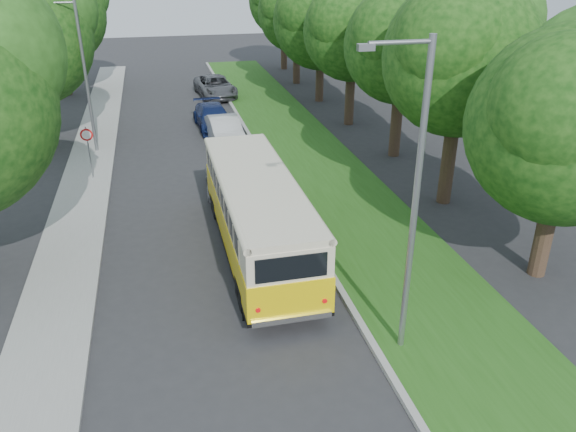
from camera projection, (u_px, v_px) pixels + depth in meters
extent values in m
plane|color=#2A2A2D|center=(226.00, 316.00, 16.18)|extent=(120.00, 120.00, 0.00)
cube|color=gray|center=(303.00, 226.00, 21.29)|extent=(0.20, 70.00, 0.15)
cube|color=#235215|center=(361.00, 220.00, 21.79)|extent=(4.50, 70.00, 0.13)
cube|color=gray|center=(70.00, 251.00, 19.54)|extent=(2.20, 70.00, 0.12)
cylinder|color=#332319|center=(546.00, 228.00, 17.58)|extent=(0.56, 0.56, 3.35)
sphere|color=#0D350C|center=(568.00, 126.00, 16.18)|extent=(5.85, 5.85, 5.85)
sphere|color=#0D350C|center=(564.00, 109.00, 15.04)|extent=(4.09, 4.09, 4.09)
cylinder|color=#332319|center=(449.00, 153.00, 22.62)|extent=(0.56, 0.56, 4.26)
sphere|color=#0D350C|center=(462.00, 58.00, 21.01)|extent=(5.98, 5.98, 5.98)
sphere|color=#0D350C|center=(483.00, 22.00, 21.24)|extent=(4.49, 4.49, 4.49)
sphere|color=#0D350C|center=(452.00, 41.00, 19.84)|extent=(4.19, 4.19, 4.19)
cylinder|color=#332319|center=(397.00, 118.00, 28.03)|extent=(0.56, 0.56, 3.95)
sphere|color=#0D350C|center=(403.00, 45.00, 26.52)|extent=(5.61, 5.61, 5.61)
sphere|color=#0D350C|center=(419.00, 18.00, 26.74)|extent=(4.21, 4.21, 4.21)
sphere|color=#0D350C|center=(393.00, 32.00, 25.43)|extent=(3.92, 3.92, 3.92)
cylinder|color=#332319|center=(350.00, 92.00, 33.24)|extent=(0.56, 0.56, 3.86)
sphere|color=#0D350C|center=(353.00, 31.00, 31.75)|extent=(5.64, 5.64, 5.64)
sphere|color=#0D350C|center=(367.00, 9.00, 31.97)|extent=(4.23, 4.23, 4.23)
sphere|color=#0D350C|center=(343.00, 20.00, 30.65)|extent=(3.95, 3.95, 3.95)
cylinder|color=#332319|center=(320.00, 75.00, 38.56)|extent=(0.56, 0.56, 3.58)
sphere|color=#0D350C|center=(321.00, 21.00, 37.04)|extent=(6.36, 6.36, 6.36)
sphere|color=#0D350C|center=(310.00, 10.00, 35.80)|extent=(4.45, 4.45, 4.45)
cylinder|color=#332319|center=(297.00, 59.00, 43.78)|extent=(0.56, 0.56, 3.68)
sphere|color=#0D350C|center=(297.00, 12.00, 42.30)|extent=(5.91, 5.91, 5.91)
sphere|color=#0D350C|center=(288.00, 3.00, 41.15)|extent=(4.14, 4.14, 4.14)
cylinder|color=#332319|center=(284.00, 45.00, 49.06)|extent=(0.56, 0.56, 4.05)
sphere|color=#0D350C|center=(284.00, 1.00, 47.49)|extent=(5.97, 5.97, 5.97)
cylinder|color=#332319|center=(38.00, 111.00, 29.64)|extent=(0.56, 0.56, 3.68)
sphere|color=#0D350C|center=(23.00, 39.00, 28.05)|extent=(6.80, 6.80, 6.80)
sphere|color=#0D350C|center=(46.00, 8.00, 28.32)|extent=(5.10, 5.10, 5.10)
cylinder|color=#332319|center=(65.00, 69.00, 40.19)|extent=(0.56, 0.56, 3.68)
sphere|color=#0D350C|center=(55.00, 15.00, 38.60)|extent=(6.80, 6.80, 6.80)
sphere|color=#0D350C|center=(35.00, 3.00, 37.27)|extent=(4.76, 4.76, 4.76)
cylinder|color=gray|center=(415.00, 211.00, 13.16)|extent=(0.16, 0.16, 8.00)
cylinder|color=gray|center=(401.00, 42.00, 11.37)|extent=(1.40, 0.10, 0.10)
cube|color=gray|center=(366.00, 47.00, 11.24)|extent=(0.35, 0.16, 0.14)
cylinder|color=gray|center=(86.00, 80.00, 27.67)|extent=(0.16, 0.16, 7.50)
cylinder|color=gray|center=(58.00, 3.00, 25.98)|extent=(1.40, 0.10, 0.10)
cube|color=gray|center=(42.00, 5.00, 25.86)|extent=(0.35, 0.16, 0.14)
cylinder|color=gray|center=(90.00, 154.00, 25.25)|extent=(0.06, 0.06, 2.50)
cone|color=red|center=(86.00, 135.00, 24.83)|extent=(0.56, 0.02, 0.56)
cone|color=white|center=(86.00, 135.00, 24.81)|extent=(0.40, 0.02, 0.40)
imported|color=#A9AAAE|center=(222.00, 176.00, 24.46)|extent=(1.75, 3.74, 1.24)
imported|color=silver|center=(225.00, 132.00, 30.06)|extent=(1.81, 4.61, 1.50)
imported|color=#121F50|center=(213.00, 117.00, 32.89)|extent=(2.19, 4.83, 1.37)
imported|color=#4F5056|center=(215.00, 86.00, 40.18)|extent=(2.88, 5.41, 1.45)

